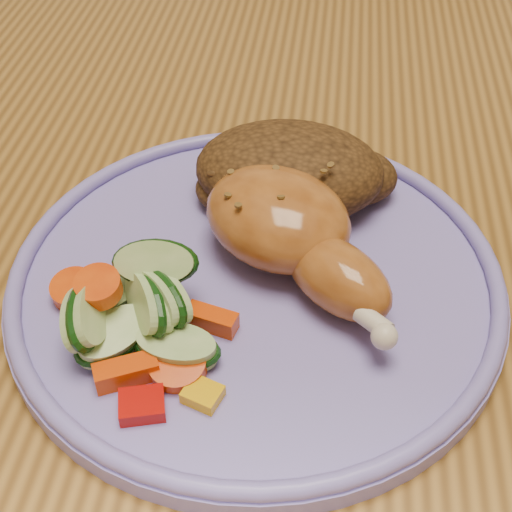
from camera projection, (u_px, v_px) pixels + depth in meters
The scene contains 7 objects.
dining_table at pixel (351, 317), 0.52m from camera, with size 0.90×1.40×0.75m.
chair_far at pixel (349, 88), 1.09m from camera, with size 0.42×0.42×0.91m.
plate at pixel (256, 282), 0.42m from camera, with size 0.29×0.29×0.01m, color #7A6DC4.
plate_rim at pixel (256, 268), 0.42m from camera, with size 0.29×0.29×0.01m, color #7A6DC4.
chicken_leg at pixel (292, 231), 0.41m from camera, with size 0.14×0.14×0.05m.
rice_pilaf at pixel (293, 173), 0.46m from camera, with size 0.13×0.09×0.05m.
vegetable_pile at pixel (135, 313), 0.38m from camera, with size 0.11×0.11×0.05m.
Camera 1 is at (-0.03, -0.35, 1.06)m, focal length 50.00 mm.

